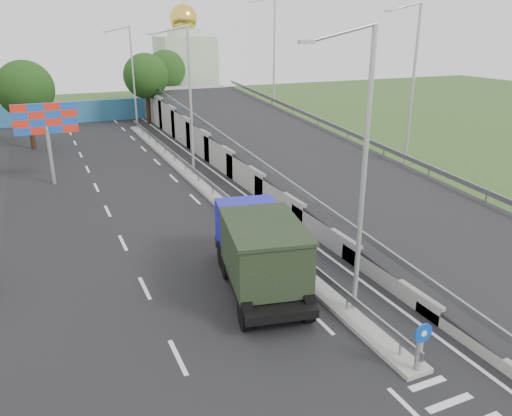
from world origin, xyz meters
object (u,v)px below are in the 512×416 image
lamp_post_near (360,163)px  church (186,65)px  lamp_post_far (131,72)px  sign_bollard (420,347)px  billboard (46,123)px  lamp_post_mid (188,95)px  dump_truck (259,248)px

lamp_post_near → church: church is taller
lamp_post_near → lamp_post_far: bearing=90.0°
sign_bollard → lamp_post_near: lamp_post_near is taller
sign_bollard → lamp_post_far: lamp_post_far is taller
sign_bollard → billboard: (-9.00, 25.83, 3.15)m
lamp_post_mid → church: bearing=73.8°
sign_bollard → billboard: size_ratio=0.30×
church → billboard: church is taller
lamp_post_near → billboard: 23.87m
lamp_post_far → dump_truck: 37.08m
sign_bollard → dump_truck: size_ratio=0.22×
lamp_post_mid → church: church is taller
lamp_post_far → church: 17.15m
billboard → church: bearing=59.3°
billboard → lamp_post_near: bearing=-67.5°
dump_truck → lamp_post_far: bearing=98.0°
lamp_post_near → billboard: bearing=112.5°
church → dump_truck: size_ratio=1.82×
billboard → lamp_post_mid: bearing=-12.4°
lamp_post_far → church: church is taller
lamp_post_mid → church: 35.41m
lamp_post_far → billboard: bearing=-116.8°
lamp_post_mid → billboard: bearing=167.6°
lamp_post_mid → church: size_ratio=0.73×
lamp_post_far → billboard: size_ratio=1.83×
lamp_post_far → church: bearing=54.8°
lamp_post_mid → church: (9.89, 34.00, -0.50)m
lamp_post_far → lamp_post_near: bearing=-90.0°
lamp_post_mid → lamp_post_far: 20.00m
sign_bollard → lamp_post_far: size_ratio=0.17×
sign_bollard → church: (10.00, 57.83, 4.28)m
lamp_post_far → dump_truck: lamp_post_far is taller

